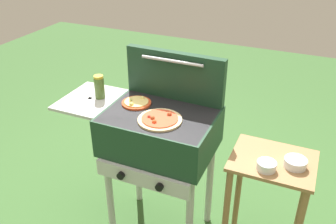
% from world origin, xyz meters
% --- Properties ---
extents(grill, '(0.96, 0.53, 0.90)m').
position_xyz_m(grill, '(-0.01, -0.00, 0.76)').
color(grill, '#193823').
rests_on(grill, ground_plane).
extents(grill_lid_open, '(0.63, 0.09, 0.30)m').
position_xyz_m(grill_lid_open, '(0.00, 0.21, 1.05)').
color(grill_lid_open, '#193823').
rests_on(grill_lid_open, grill).
extents(pizza_pepperoni, '(0.25, 0.25, 0.04)m').
position_xyz_m(pizza_pepperoni, '(0.03, -0.08, 0.91)').
color(pizza_pepperoni, beige).
rests_on(pizza_pepperoni, grill).
extents(pizza_cheese, '(0.18, 0.18, 0.03)m').
position_xyz_m(pizza_cheese, '(-0.18, 0.05, 0.91)').
color(pizza_cheese, '#C64723').
rests_on(pizza_cheese, grill).
extents(sauce_jar, '(0.06, 0.06, 0.15)m').
position_xyz_m(sauce_jar, '(-0.43, 0.03, 0.97)').
color(sauce_jar, '#4C6B2D').
rests_on(sauce_jar, grill).
extents(prep_table, '(0.44, 0.36, 0.77)m').
position_xyz_m(prep_table, '(0.66, 0.00, 0.55)').
color(prep_table, olive).
rests_on(prep_table, ground_plane).
extents(topping_bowl_near, '(0.12, 0.12, 0.04)m').
position_xyz_m(topping_bowl_near, '(0.77, -0.02, 0.79)').
color(topping_bowl_near, silver).
rests_on(topping_bowl_near, prep_table).
extents(topping_bowl_far, '(0.10, 0.10, 0.04)m').
position_xyz_m(topping_bowl_far, '(0.64, -0.10, 0.79)').
color(topping_bowl_far, silver).
rests_on(topping_bowl_far, prep_table).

